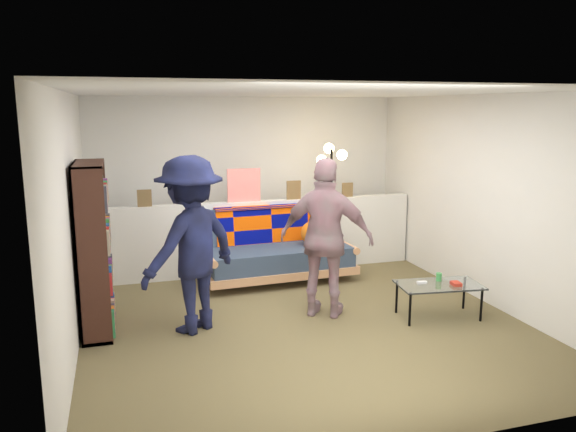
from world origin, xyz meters
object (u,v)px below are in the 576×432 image
Objects in this scene: bookshelf at (94,254)px; person_left at (191,245)px; floor_lamp at (331,182)px; person_right at (326,238)px; futon_sofa at (277,250)px; coffee_table at (439,286)px.

bookshelf is 0.96× the size of person_left.
person_right is at bearing -112.62° from floor_lamp.
futon_sofa is at bearing -173.08° from floor_lamp.
coffee_table is at bearing 135.68° from person_left.
person_right is (0.14, -1.44, 0.47)m from futon_sofa.
futon_sofa is 2.26m from coffee_table.
floor_lamp is at bearing 22.59° from bookshelf.
person_right is at bearing -84.47° from futon_sofa.
bookshelf is 1.83× the size of coffee_table.
coffee_table is 0.54× the size of person_right.
futon_sofa is at bearing -167.56° from person_left.
futon_sofa is 1.17m from floor_lamp.
person_left is at bearing 170.77° from coffee_table.
futon_sofa is 1.52m from person_right.
person_right is (-0.64, -1.54, -0.39)m from floor_lamp.
bookshelf is at bearing 25.63° from person_right.
floor_lamp reaches higher than person_right.
person_left is at bearing -143.89° from floor_lamp.
person_left reaches higher than bookshelf.
bookshelf is at bearing 168.99° from coffee_table.
floor_lamp is (3.02, 1.26, 0.45)m from bookshelf.
coffee_table is 1.34m from person_right.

